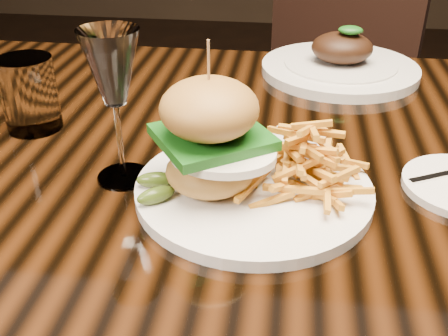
# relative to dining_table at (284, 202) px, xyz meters

# --- Properties ---
(dining_table) EXTENTS (1.60, 0.90, 0.75)m
(dining_table) POSITION_rel_dining_table_xyz_m (0.00, 0.00, 0.00)
(dining_table) COLOR black
(dining_table) RESTS_ON ground
(burger_plate) EXTENTS (0.28, 0.28, 0.19)m
(burger_plate) POSITION_rel_dining_table_xyz_m (-0.04, -0.10, 0.13)
(burger_plate) COLOR silver
(burger_plate) RESTS_ON dining_table
(ramekin) EXTENTS (0.08, 0.08, 0.03)m
(ramekin) POSITION_rel_dining_table_xyz_m (0.02, -0.00, 0.09)
(ramekin) COLOR silver
(ramekin) RESTS_ON dining_table
(wine_glass) EXTENTS (0.07, 0.07, 0.19)m
(wine_glass) POSITION_rel_dining_table_xyz_m (-0.20, -0.09, 0.22)
(wine_glass) COLOR white
(wine_glass) RESTS_ON dining_table
(water_tumbler) EXTENTS (0.08, 0.08, 0.11)m
(water_tumbler) POSITION_rel_dining_table_xyz_m (-0.38, 0.04, 0.13)
(water_tumbler) COLOR white
(water_tumbler) RESTS_ON dining_table
(far_dish) EXTENTS (0.29, 0.29, 0.09)m
(far_dish) POSITION_rel_dining_table_xyz_m (0.09, 0.34, 0.09)
(far_dish) COLOR silver
(far_dish) RESTS_ON dining_table
(chair_far) EXTENTS (0.60, 0.60, 0.95)m
(chair_far) POSITION_rel_dining_table_xyz_m (0.11, 0.88, -0.13)
(chair_far) COLOR black
(chair_far) RESTS_ON ground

